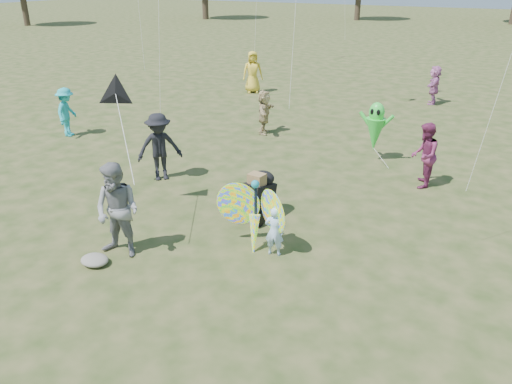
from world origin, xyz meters
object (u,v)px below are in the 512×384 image
butterfly_kite (255,216)px  crowd_d (264,112)px  child_girl (274,231)px  crowd_e (424,155)px  crowd_j (434,85)px  crowd_g (253,72)px  crowd_b (159,147)px  crowd_i (67,112)px  jogging_stroller (259,192)px  adult_man (118,211)px  alien_kite (375,129)px

butterfly_kite → crowd_d: bearing=115.8°
child_girl → crowd_e: size_ratio=0.61×
crowd_j → crowd_g: bearing=-83.6°
child_girl → crowd_b: size_ratio=0.56×
crowd_b → crowd_d: size_ratio=1.21×
crowd_i → jogging_stroller: size_ratio=1.49×
adult_man → crowd_b: bearing=110.6°
adult_man → crowd_e: (4.47, 6.26, -0.11)m
crowd_g → jogging_stroller: size_ratio=1.70×
jogging_stroller → crowd_e: bearing=58.7°
alien_kite → crowd_j: bearing=88.1°
crowd_e → crowd_i: crowd_e is taller
crowd_e → alien_kite: 2.08m
crowd_e → alien_kite: bearing=-135.5°
child_girl → jogging_stroller: bearing=-64.3°
crowd_b → butterfly_kite: size_ratio=1.04×
crowd_g → crowd_i: crowd_g is taller
crowd_e → butterfly_kite: bearing=-33.0°
crowd_i → jogging_stroller: (8.51, -2.43, -0.20)m
child_girl → alien_kite: (0.21, 6.14, 0.46)m
child_girl → crowd_g: 14.40m
child_girl → crowd_d: (-3.85, 7.06, 0.24)m
alien_kite → crowd_b: bearing=-138.4°
crowd_e → crowd_i: size_ratio=1.03×
adult_man → crowd_b: size_ratio=1.05×
crowd_d → alien_kite: alien_kite is taller
crowd_b → jogging_stroller: bearing=-59.4°
child_girl → crowd_b: bearing=-37.9°
crowd_e → crowd_i: (-11.38, -1.13, -0.03)m
crowd_i → butterfly_kite: (9.07, -3.67, -0.10)m
crowd_d → child_girl: bearing=-166.5°
alien_kite → crowd_e: bearing=-38.1°
adult_man → crowd_j: 15.82m
crowd_b → crowd_d: (0.52, 4.98, -0.16)m
crowd_e → jogging_stroller: bearing=-46.2°
child_girl → crowd_b: 4.86m
crowd_e → child_girl: bearing=-28.1°
child_girl → crowd_e: (1.84, 4.86, 0.33)m
child_girl → crowd_g: crowd_g is taller
crowd_j → butterfly_kite: bearing=-9.5°
crowd_g → alien_kite: 9.74m
crowd_b → crowd_i: crowd_b is taller
child_girl → butterfly_kite: bearing=-19.8°
crowd_i → jogging_stroller: bearing=-128.9°
jogging_stroller → adult_man: bearing=-113.4°
adult_man → butterfly_kite: (2.17, 1.46, -0.24)m
butterfly_kite → alien_kite: 6.12m
crowd_i → alien_kite: alien_kite is taller
crowd_i → crowd_e: bearing=-107.2°
crowd_g → crowd_j: (7.68, 1.65, -0.14)m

